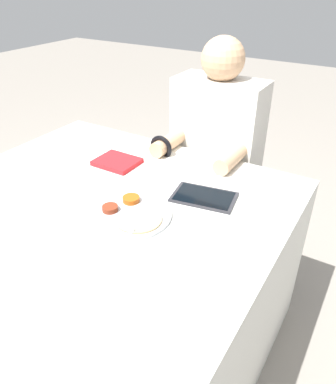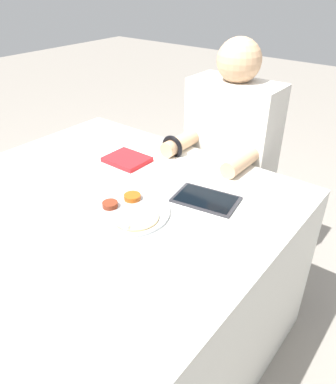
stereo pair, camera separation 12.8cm
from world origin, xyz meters
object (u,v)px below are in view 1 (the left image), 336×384
tablet_device (204,197)px  thali_tray (129,214)px  person_diner (214,172)px  red_notebook (117,162)px

tablet_device → thali_tray: bearing=-124.5°
thali_tray → person_diner: size_ratio=0.24×
thali_tray → tablet_device: size_ratio=1.16×
red_notebook → person_diner: bearing=58.5°
red_notebook → person_diner: (0.26, 0.43, -0.17)m
thali_tray → tablet_device: (0.16, 0.24, -0.00)m
thali_tray → tablet_device: bearing=55.5°
person_diner → thali_tray: bearing=-88.8°
person_diner → red_notebook: bearing=-121.5°
tablet_device → person_diner: (-0.18, 0.48, -0.16)m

